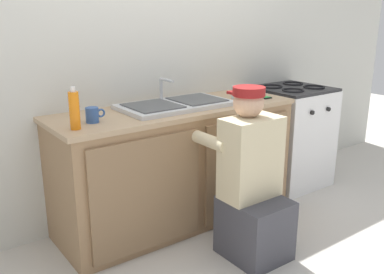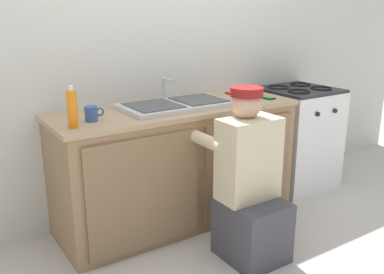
# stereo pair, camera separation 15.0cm
# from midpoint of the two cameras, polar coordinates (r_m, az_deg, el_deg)

# --- Properties ---
(ground_plane) EXTENTS (12.00, 12.00, 0.00)m
(ground_plane) POSITION_cam_midpoint_polar(r_m,az_deg,el_deg) (3.16, 2.41, -12.84)
(ground_plane) COLOR beige
(back_wall) EXTENTS (6.00, 0.10, 2.50)m
(back_wall) POSITION_cam_midpoint_polar(r_m,az_deg,el_deg) (3.31, -3.99, 11.34)
(back_wall) COLOR silver
(back_wall) RESTS_ON ground_plane
(counter_cabinet) EXTENTS (1.79, 0.62, 0.85)m
(counter_cabinet) POSITION_cam_midpoint_polar(r_m,az_deg,el_deg) (3.20, -0.53, -4.04)
(counter_cabinet) COLOR #997551
(counter_cabinet) RESTS_ON ground_plane
(countertop) EXTENTS (1.83, 0.62, 0.03)m
(countertop) POSITION_cam_midpoint_polar(r_m,az_deg,el_deg) (3.08, -0.65, 3.74)
(countertop) COLOR tan
(countertop) RESTS_ON counter_cabinet
(sink_double_basin) EXTENTS (0.80, 0.44, 0.19)m
(sink_double_basin) POSITION_cam_midpoint_polar(r_m,az_deg,el_deg) (3.07, -0.67, 4.39)
(sink_double_basin) COLOR silver
(sink_double_basin) RESTS_ON countertop
(stove_range) EXTENTS (0.61, 0.62, 0.91)m
(stove_range) POSITION_cam_midpoint_polar(r_m,az_deg,el_deg) (3.97, 14.75, -0.05)
(stove_range) COLOR white
(stove_range) RESTS_ON ground_plane
(plumber_person) EXTENTS (0.42, 0.61, 1.10)m
(plumber_person) POSITION_cam_midpoint_polar(r_m,az_deg,el_deg) (2.75, 9.23, -6.96)
(plumber_person) COLOR #3F3F47
(plumber_person) RESTS_ON ground_plane
(cell_phone) EXTENTS (0.07, 0.14, 0.01)m
(cell_phone) POSITION_cam_midpoint_polar(r_m,az_deg,el_deg) (3.44, 11.13, 5.17)
(cell_phone) COLOR black
(cell_phone) RESTS_ON countertop
(water_glass) EXTENTS (0.06, 0.06, 0.10)m
(water_glass) POSITION_cam_midpoint_polar(r_m,az_deg,el_deg) (3.37, 7.52, 5.87)
(water_glass) COLOR #ADC6CC
(water_glass) RESTS_ON countertop
(coffee_mug) EXTENTS (0.13, 0.08, 0.09)m
(coffee_mug) POSITION_cam_midpoint_polar(r_m,az_deg,el_deg) (2.71, -11.70, 3.05)
(coffee_mug) COLOR #335699
(coffee_mug) RESTS_ON countertop
(soap_bottle_orange) EXTENTS (0.06, 0.06, 0.25)m
(soap_bottle_orange) POSITION_cam_midpoint_polar(r_m,az_deg,el_deg) (2.57, -14.08, 3.66)
(soap_bottle_orange) COLOR orange
(soap_bottle_orange) RESTS_ON countertop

